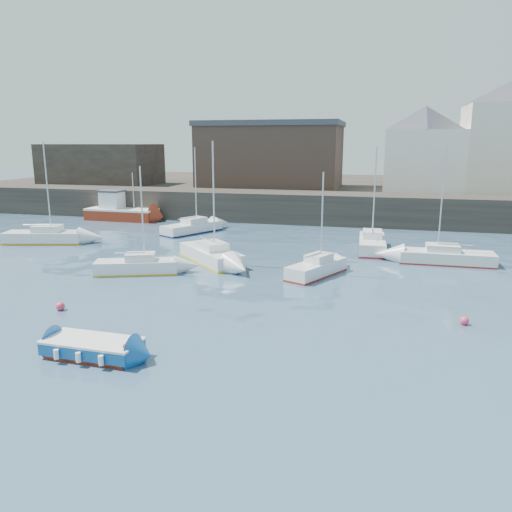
% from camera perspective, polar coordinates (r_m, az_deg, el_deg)
% --- Properties ---
extents(water, '(220.00, 220.00, 0.00)m').
position_cam_1_polar(water, '(18.99, -9.15, -12.33)').
color(water, '#2D4760').
rests_on(water, ground).
extents(quay_wall, '(90.00, 5.00, 3.00)m').
position_cam_1_polar(quay_wall, '(51.61, 6.32, 5.53)').
color(quay_wall, '#28231E').
rests_on(quay_wall, ground).
extents(land_strip, '(90.00, 32.00, 2.80)m').
position_cam_1_polar(land_strip, '(69.38, 8.43, 7.26)').
color(land_strip, '#28231E').
rests_on(land_strip, ground).
extents(bldg_east_d, '(11.14, 11.14, 8.95)m').
position_cam_1_polar(bldg_east_d, '(57.35, 18.60, 11.56)').
color(bldg_east_d, white).
rests_on(bldg_east_d, land_strip).
extents(warehouse, '(16.40, 10.40, 7.60)m').
position_cam_1_polar(warehouse, '(60.15, 1.76, 11.53)').
color(warehouse, '#3D2D26').
rests_on(warehouse, land_strip).
extents(bldg_west, '(14.00, 8.00, 5.00)m').
position_cam_1_polar(bldg_west, '(67.56, -17.28, 9.99)').
color(bldg_west, '#353028').
rests_on(bldg_west, land_strip).
extents(blue_dinghy, '(3.80, 2.03, 0.71)m').
position_cam_1_polar(blue_dinghy, '(20.33, -18.19, -9.87)').
color(blue_dinghy, maroon).
rests_on(blue_dinghy, ground).
extents(fishing_boat, '(7.63, 3.06, 5.00)m').
position_cam_1_polar(fishing_boat, '(54.75, -15.26, 5.01)').
color(fishing_boat, maroon).
rests_on(fishing_boat, ground).
extents(sailboat_a, '(5.36, 3.27, 6.64)m').
position_cam_1_polar(sailboat_a, '(32.12, -13.42, -1.11)').
color(sailboat_a, white).
rests_on(sailboat_a, ground).
extents(sailboat_b, '(5.87, 5.91, 8.12)m').
position_cam_1_polar(sailboat_b, '(34.26, -5.17, 0.17)').
color(sailboat_b, white).
rests_on(sailboat_b, ground).
extents(sailboat_c, '(3.45, 4.98, 6.30)m').
position_cam_1_polar(sailboat_c, '(30.91, 6.96, -1.36)').
color(sailboat_c, white).
rests_on(sailboat_c, ground).
extents(sailboat_d, '(6.15, 1.98, 7.85)m').
position_cam_1_polar(sailboat_d, '(36.09, 20.89, -0.07)').
color(sailboat_d, white).
rests_on(sailboat_d, ground).
extents(sailboat_e, '(6.60, 3.49, 8.10)m').
position_cam_1_polar(sailboat_e, '(44.15, -23.00, 2.06)').
color(sailboat_e, white).
rests_on(sailboat_e, ground).
extents(sailboat_f, '(2.13, 6.00, 7.71)m').
position_cam_1_polar(sailboat_f, '(38.84, 13.11, 1.42)').
color(sailboat_f, white).
rests_on(sailboat_f, ground).
extents(sailboat_h, '(4.43, 6.12, 7.61)m').
position_cam_1_polar(sailboat_h, '(45.65, -7.31, 3.27)').
color(sailboat_h, white).
rests_on(sailboat_h, ground).
extents(buoy_near, '(0.44, 0.44, 0.44)m').
position_cam_1_polar(buoy_near, '(26.39, -21.43, -5.78)').
color(buoy_near, '#F03655').
rests_on(buoy_near, ground).
extents(buoy_mid, '(0.40, 0.40, 0.40)m').
position_cam_1_polar(buoy_mid, '(24.59, 22.68, -7.24)').
color(buoy_mid, '#F03655').
rests_on(buoy_mid, ground).
extents(buoy_far, '(0.35, 0.35, 0.35)m').
position_cam_1_polar(buoy_far, '(37.94, -6.94, 0.56)').
color(buoy_far, '#F03655').
rests_on(buoy_far, ground).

